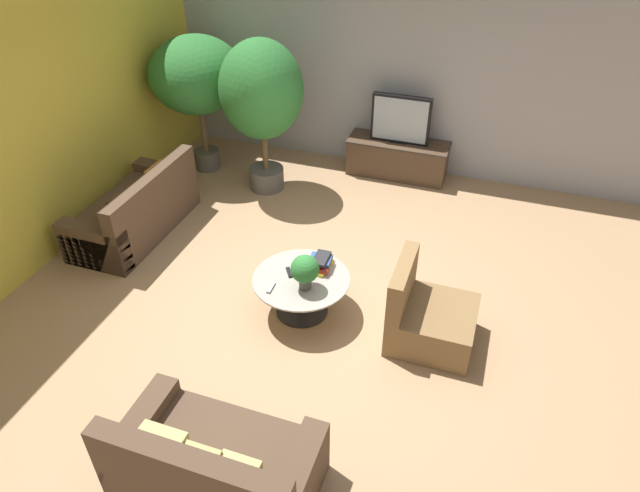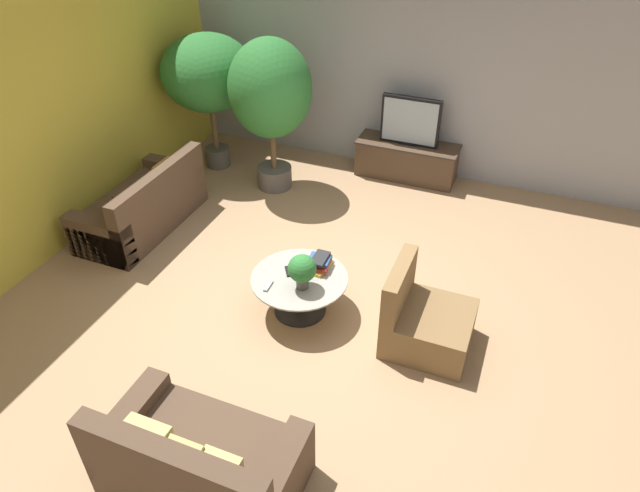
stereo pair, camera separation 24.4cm
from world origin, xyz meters
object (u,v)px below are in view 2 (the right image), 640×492
television (410,121)px  couch_near_entry (199,462)px  coffee_table (300,288)px  potted_palm_corner (270,93)px  couch_by_wall (144,207)px  potted_plant_tabletop (302,270)px  potted_palm_tall (208,75)px  media_console (407,160)px  armchair_wicker (424,321)px

television → couch_near_entry: (-0.16, -5.31, -0.57)m
coffee_table → potted_palm_corner: size_ratio=0.48×
television → couch_by_wall: television is taller
couch_near_entry → potted_plant_tabletop: (-0.02, 1.97, 0.37)m
potted_palm_tall → media_console: bearing=14.7°
armchair_wicker → potted_palm_corner: potted_palm_corner is taller
potted_plant_tabletop → television: bearing=87.0°
coffee_table → potted_palm_tall: 3.66m
potted_palm_tall → coffee_table: bearing=-45.7°
media_console → television: 0.59m
couch_by_wall → potted_plant_tabletop: (2.53, -0.84, 0.37)m
potted_palm_corner → media_console: bearing=30.4°
television → couch_near_entry: television is taller
couch_near_entry → potted_palm_tall: bearing=-61.0°
potted_palm_corner → television: bearing=30.3°
coffee_table → potted_plant_tabletop: 0.38m
media_console → potted_palm_corner: (-1.64, -0.96, 1.09)m
couch_near_entry → potted_plant_tabletop: 2.01m
couch_near_entry → media_console: bearing=-91.7°
potted_palm_tall → potted_palm_corner: bearing=-13.1°
couch_by_wall → couch_near_entry: 3.80m
potted_plant_tabletop → couch_by_wall: bearing=161.7°
couch_near_entry → armchair_wicker: bearing=-119.2°
media_console → potted_palm_tall: bearing=-165.3°
potted_palm_corner → couch_near_entry: bearing=-71.2°
coffee_table → potted_plant_tabletop: bearing=-54.2°
couch_near_entry → armchair_wicker: 2.43m
couch_by_wall → armchair_wicker: 3.80m
media_console → potted_palm_tall: potted_palm_tall is taller
media_console → armchair_wicker: (1.03, -3.19, -0.00)m
coffee_table → couch_near_entry: (0.11, -2.09, -0.02)m
television → couch_by_wall: (-2.71, -2.50, -0.57)m
coffee_table → potted_palm_corner: potted_palm_corner is taller
television → potted_palm_corner: (-1.64, -0.96, 0.51)m
couch_by_wall → media_console: bearing=132.7°
couch_near_entry → potted_palm_corner: potted_palm_corner is taller
potted_plant_tabletop → couch_near_entry: bearing=-89.5°
coffee_table → potted_plant_tabletop: (0.09, -0.12, 0.35)m
coffee_table → potted_plant_tabletop: potted_plant_tabletop is taller
couch_by_wall → potted_palm_corner: 2.16m
couch_near_entry → coffee_table: bearing=-87.1°
television → armchair_wicker: 3.40m
couch_near_entry → potted_plant_tabletop: size_ratio=3.96×
couch_near_entry → potted_palm_corner: (-1.48, 4.35, 1.08)m
couch_by_wall → armchair_wicker: armchair_wicker is taller
armchair_wicker → potted_plant_tabletop: armchair_wicker is taller
potted_plant_tabletop → potted_palm_corner: bearing=121.7°
couch_by_wall → couch_near_entry: same height
television → potted_plant_tabletop: bearing=-93.0°
media_console → potted_plant_tabletop: (-0.18, -3.34, 0.39)m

